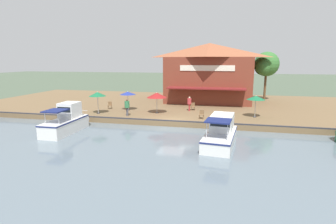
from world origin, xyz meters
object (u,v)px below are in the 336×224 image
object	(u,v)px
cafe_chair_far_corner_seat	(110,105)
person_mid_patio	(189,102)
motorboat_nearest_quay	(69,121)
waterfront_restaurant	(209,72)
patio_umbrella_near_quay_edge	(97,94)
cafe_chair_mid_patio	(193,106)
cafe_chair_back_row_seat	(202,114)
motorboat_second_along	(221,132)
patio_umbrella_back_row	(157,95)
tree_downstream_bank	(266,65)
person_near_entrance	(127,105)
patio_umbrella_by_entrance	(128,93)
patio_umbrella_mid_patio_right	(256,98)

from	to	relation	value
cafe_chair_far_corner_seat	person_mid_patio	bearing A→B (deg)	94.25
person_mid_patio	motorboat_nearest_quay	bearing A→B (deg)	-46.78
waterfront_restaurant	motorboat_nearest_quay	world-z (taller)	waterfront_restaurant
patio_umbrella_near_quay_edge	person_mid_patio	world-z (taller)	patio_umbrella_near_quay_edge
waterfront_restaurant	cafe_chair_mid_patio	world-z (taller)	waterfront_restaurant
cafe_chair_mid_patio	person_mid_patio	world-z (taller)	person_mid_patio
cafe_chair_back_row_seat	person_mid_patio	size ratio (longest dim) A/B	0.52
cafe_chair_mid_patio	motorboat_nearest_quay	xyz separation A→B (m)	(9.66, -9.92, -0.13)
person_mid_patio	motorboat_second_along	distance (m)	10.26
motorboat_nearest_quay	patio_umbrella_back_row	bearing A→B (deg)	137.90
cafe_chair_back_row_seat	tree_downstream_bank	bearing A→B (deg)	151.32
patio_umbrella_near_quay_edge	cafe_chair_far_corner_seat	bearing A→B (deg)	179.85
patio_umbrella_near_quay_edge	motorboat_nearest_quay	bearing A→B (deg)	-0.99
patio_umbrella_near_quay_edge	person_near_entrance	distance (m)	3.71
cafe_chair_far_corner_seat	waterfront_restaurant	bearing A→B (deg)	128.22
motorboat_second_along	tree_downstream_bank	world-z (taller)	tree_downstream_bank
patio_umbrella_back_row	patio_umbrella_near_quay_edge	world-z (taller)	patio_umbrella_near_quay_edge
patio_umbrella_by_entrance	cafe_chair_back_row_seat	bearing A→B (deg)	72.84
patio_umbrella_near_quay_edge	cafe_chair_back_row_seat	size ratio (longest dim) A/B	2.81
patio_umbrella_near_quay_edge	cafe_chair_far_corner_seat	distance (m)	3.35
patio_umbrella_mid_patio_right	person_mid_patio	distance (m)	7.32
motorboat_nearest_quay	person_near_entrance	bearing A→B (deg)	143.57
cafe_chair_far_corner_seat	cafe_chair_mid_patio	world-z (taller)	same
patio_umbrella_back_row	patio_umbrella_mid_patio_right	world-z (taller)	patio_umbrella_back_row
patio_umbrella_mid_patio_right	patio_umbrella_near_quay_edge	bearing A→B (deg)	-83.98
cafe_chair_far_corner_seat	person_near_entrance	size ratio (longest dim) A/B	0.48
cafe_chair_back_row_seat	cafe_chair_mid_patio	size ratio (longest dim) A/B	1.00
person_near_entrance	patio_umbrella_near_quay_edge	bearing A→B (deg)	-97.53
patio_umbrella_mid_patio_right	waterfront_restaurant	bearing A→B (deg)	-151.18
person_near_entrance	cafe_chair_far_corner_seat	bearing A→B (deg)	-133.76
cafe_chair_back_row_seat	motorboat_nearest_quay	xyz separation A→B (m)	(5.23, -11.35, -0.13)
motorboat_second_along	waterfront_restaurant	bearing A→B (deg)	-172.66
person_near_entrance	motorboat_nearest_quay	size ratio (longest dim) A/B	0.30
patio_umbrella_mid_patio_right	patio_umbrella_near_quay_edge	world-z (taller)	patio_umbrella_near_quay_edge
patio_umbrella_back_row	motorboat_nearest_quay	xyz separation A→B (m)	(6.97, -6.30, -1.64)
cafe_chair_far_corner_seat	person_mid_patio	size ratio (longest dim) A/B	0.52
patio_umbrella_near_quay_edge	patio_umbrella_back_row	bearing A→B (deg)	104.27
waterfront_restaurant	person_mid_patio	world-z (taller)	waterfront_restaurant
cafe_chair_mid_patio	person_mid_patio	xyz separation A→B (m)	(0.65, -0.33, 0.55)
patio_umbrella_by_entrance	cafe_chair_back_row_seat	xyz separation A→B (m)	(2.71, 8.77, -1.51)
waterfront_restaurant	motorboat_nearest_quay	xyz separation A→B (m)	(17.02, -11.16, -3.74)
patio_umbrella_back_row	patio_umbrella_by_entrance	world-z (taller)	patio_umbrella_back_row
motorboat_nearest_quay	tree_downstream_bank	xyz separation A→B (m)	(-19.02, 18.89, 4.73)
person_near_entrance	tree_downstream_bank	distance (m)	21.14
cafe_chair_mid_patio	person_mid_patio	distance (m)	0.92
patio_umbrella_by_entrance	motorboat_nearest_quay	size ratio (longest dim) A/B	0.38
cafe_chair_mid_patio	motorboat_nearest_quay	distance (m)	13.85
waterfront_restaurant	patio_umbrella_back_row	xyz separation A→B (m)	(10.05, -4.86, -2.09)
waterfront_restaurant	person_mid_patio	size ratio (longest dim) A/B	7.24
cafe_chair_back_row_seat	person_mid_patio	world-z (taller)	person_mid_patio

